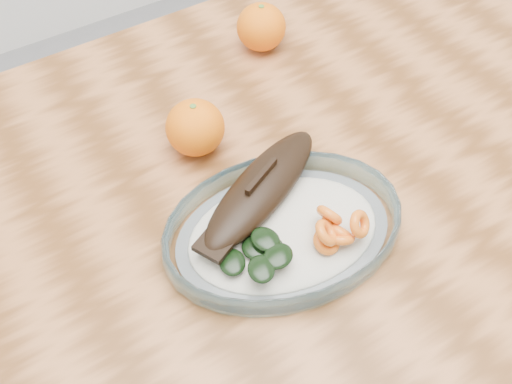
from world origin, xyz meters
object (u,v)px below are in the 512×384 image
plated_meal (283,226)px  orange_left (195,128)px  orange_right (261,27)px  dining_table (311,219)px

plated_meal → orange_left: (-0.02, 0.18, 0.02)m
orange_left → orange_right: (0.18, 0.14, -0.00)m
orange_right → dining_table: bearing=-106.5°
plated_meal → orange_left: 0.18m
plated_meal → orange_right: plated_meal is taller
orange_left → orange_right: bearing=36.5°
dining_table → orange_left: orange_left is taller
plated_meal → orange_left: size_ratio=7.82×
dining_table → orange_left: 0.21m
orange_left → orange_right: 0.23m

